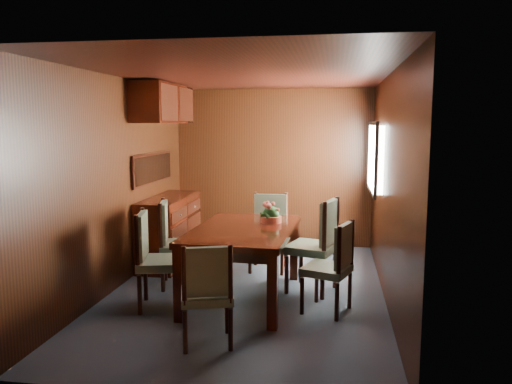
% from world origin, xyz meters
% --- Properties ---
extents(ground, '(4.50, 4.50, 0.00)m').
position_xyz_m(ground, '(0.00, 0.00, 0.00)').
color(ground, '#353F49').
rests_on(ground, ground).
extents(room_shell, '(3.06, 4.52, 2.41)m').
position_xyz_m(room_shell, '(-0.10, 0.33, 1.63)').
color(room_shell, black).
rests_on(room_shell, ground).
extents(sideboard, '(0.48, 1.40, 0.90)m').
position_xyz_m(sideboard, '(-1.25, 1.00, 0.45)').
color(sideboard, black).
rests_on(sideboard, ground).
extents(dining_table, '(1.11, 1.70, 0.77)m').
position_xyz_m(dining_table, '(-0.01, -0.23, 0.66)').
color(dining_table, black).
rests_on(dining_table, ground).
extents(chair_left_near, '(0.55, 0.57, 1.00)m').
position_xyz_m(chair_left_near, '(-0.86, -0.64, 0.56)').
color(chair_left_near, black).
rests_on(chair_left_near, ground).
extents(chair_left_far, '(0.56, 0.58, 1.01)m').
position_xyz_m(chair_left_far, '(-0.88, 0.05, 0.56)').
color(chair_left_far, black).
rests_on(chair_left_far, ground).
extents(chair_right_near, '(0.54, 0.55, 0.92)m').
position_xyz_m(chair_right_near, '(0.95, -0.51, 0.51)').
color(chair_right_near, black).
rests_on(chair_right_near, ground).
extents(chair_right_far, '(0.61, 0.63, 1.06)m').
position_xyz_m(chair_right_far, '(0.78, 0.10, 0.59)').
color(chair_right_far, black).
rests_on(chair_right_far, ground).
extents(chair_head, '(0.53, 0.52, 0.91)m').
position_xyz_m(chair_head, '(-0.09, -1.45, 0.50)').
color(chair_head, black).
rests_on(chair_head, ground).
extents(chair_foot, '(0.47, 0.46, 0.98)m').
position_xyz_m(chair_foot, '(0.12, 0.92, 0.55)').
color(chair_foot, black).
rests_on(chair_foot, ground).
extents(flower_centerpiece, '(0.26, 0.26, 0.26)m').
position_xyz_m(flower_centerpiece, '(0.24, 0.10, 0.90)').
color(flower_centerpiece, '#C1583B').
rests_on(flower_centerpiece, dining_table).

